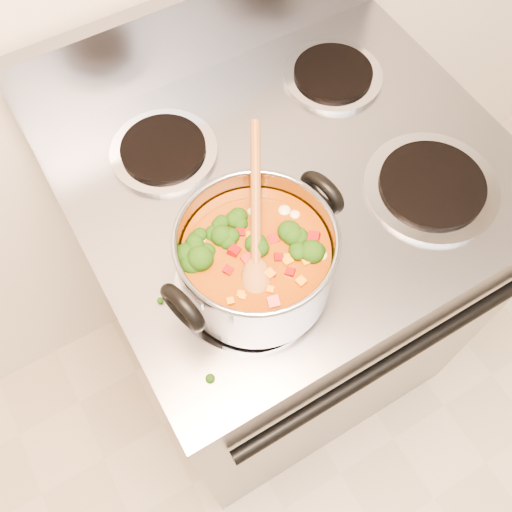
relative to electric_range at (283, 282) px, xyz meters
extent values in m
cube|color=gray|center=(0.00, 0.00, -0.01)|extent=(0.75, 0.65, 0.92)
cube|color=gray|center=(0.00, 0.30, 0.53)|extent=(0.75, 0.03, 0.16)
cylinder|color=black|center=(0.00, -0.34, 0.33)|extent=(0.64, 0.02, 0.02)
cylinder|color=#A5A5AD|center=(-0.18, -0.15, 0.46)|extent=(0.23, 0.23, 0.01)
cylinder|color=black|center=(-0.18, -0.15, 0.46)|extent=(0.18, 0.18, 0.01)
cylinder|color=#A5A5AD|center=(0.18, -0.15, 0.46)|extent=(0.23, 0.23, 0.01)
cylinder|color=black|center=(0.18, -0.15, 0.46)|extent=(0.18, 0.18, 0.01)
cylinder|color=#A5A5AD|center=(-0.18, 0.15, 0.46)|extent=(0.19, 0.19, 0.01)
cylinder|color=black|center=(-0.18, 0.15, 0.46)|extent=(0.15, 0.15, 0.01)
cylinder|color=#A5A5AD|center=(0.18, 0.15, 0.46)|extent=(0.19, 0.19, 0.01)
cylinder|color=black|center=(0.18, 0.15, 0.46)|extent=(0.15, 0.15, 0.01)
cylinder|color=#96969D|center=(-0.17, -0.15, 0.53)|extent=(0.22, 0.22, 0.12)
torus|color=#96969D|center=(-0.17, -0.15, 0.59)|extent=(0.23, 0.23, 0.01)
cylinder|color=#824D0B|center=(-0.17, -0.15, 0.52)|extent=(0.21, 0.21, 0.09)
torus|color=black|center=(-0.29, -0.18, 0.57)|extent=(0.04, 0.08, 0.08)
torus|color=black|center=(-0.04, -0.12, 0.57)|extent=(0.04, 0.08, 0.08)
ellipsoid|color=black|center=(-0.11, -0.14, 0.56)|extent=(0.04, 0.04, 0.03)
ellipsoid|color=black|center=(-0.19, -0.19, 0.56)|extent=(0.04, 0.04, 0.03)
ellipsoid|color=black|center=(-0.23, -0.09, 0.56)|extent=(0.04, 0.04, 0.03)
ellipsoid|color=black|center=(-0.22, -0.09, 0.56)|extent=(0.04, 0.04, 0.03)
ellipsoid|color=black|center=(-0.13, -0.21, 0.56)|extent=(0.04, 0.04, 0.03)
ellipsoid|color=black|center=(-0.19, -0.10, 0.56)|extent=(0.04, 0.04, 0.03)
ellipsoid|color=black|center=(-0.16, -0.10, 0.56)|extent=(0.04, 0.04, 0.03)
ellipsoid|color=black|center=(-0.20, -0.18, 0.56)|extent=(0.04, 0.04, 0.03)
ellipsoid|color=black|center=(-0.17, -0.18, 0.56)|extent=(0.04, 0.04, 0.03)
ellipsoid|color=black|center=(-0.19, -0.14, 0.56)|extent=(0.04, 0.04, 0.03)
ellipsoid|color=#921305|center=(-0.15, -0.21, 0.56)|extent=(0.01, 0.01, 0.01)
ellipsoid|color=#921305|center=(-0.19, -0.16, 0.56)|extent=(0.01, 0.01, 0.01)
ellipsoid|color=#921305|center=(-0.20, -0.19, 0.56)|extent=(0.01, 0.01, 0.01)
ellipsoid|color=#921305|center=(-0.15, -0.13, 0.56)|extent=(0.01, 0.01, 0.01)
ellipsoid|color=#921305|center=(-0.18, -0.10, 0.56)|extent=(0.01, 0.01, 0.01)
ellipsoid|color=#921305|center=(-0.20, -0.08, 0.56)|extent=(0.01, 0.01, 0.01)
ellipsoid|color=#921305|center=(-0.22, -0.11, 0.56)|extent=(0.01, 0.01, 0.01)
ellipsoid|color=#921305|center=(-0.16, -0.20, 0.56)|extent=(0.01, 0.01, 0.01)
ellipsoid|color=#921305|center=(-0.22, -0.18, 0.56)|extent=(0.01, 0.01, 0.01)
ellipsoid|color=#921305|center=(-0.21, -0.18, 0.56)|extent=(0.01, 0.01, 0.01)
ellipsoid|color=#921305|center=(-0.09, -0.20, 0.56)|extent=(0.01, 0.01, 0.01)
ellipsoid|color=#921305|center=(-0.17, -0.17, 0.56)|extent=(0.01, 0.01, 0.01)
ellipsoid|color=#921305|center=(-0.08, -0.16, 0.56)|extent=(0.01, 0.01, 0.01)
ellipsoid|color=#CD6F0B|center=(-0.20, -0.21, 0.56)|extent=(0.01, 0.01, 0.01)
ellipsoid|color=#CD6F0B|center=(-0.15, -0.19, 0.56)|extent=(0.01, 0.01, 0.01)
ellipsoid|color=#CD6F0B|center=(-0.11, -0.22, 0.56)|extent=(0.01, 0.01, 0.01)
ellipsoid|color=#CD6F0B|center=(-0.10, -0.12, 0.56)|extent=(0.01, 0.01, 0.01)
ellipsoid|color=#CD6F0B|center=(-0.14, -0.15, 0.56)|extent=(0.01, 0.01, 0.01)
ellipsoid|color=#CD6F0B|center=(-0.18, -0.16, 0.56)|extent=(0.01, 0.01, 0.01)
ellipsoid|color=#CD6F0B|center=(-0.17, -0.13, 0.56)|extent=(0.01, 0.01, 0.01)
ellipsoid|color=#CD6F0B|center=(-0.22, -0.10, 0.56)|extent=(0.01, 0.01, 0.01)
ellipsoid|color=#CD6F0B|center=(-0.15, -0.20, 0.56)|extent=(0.01, 0.01, 0.01)
ellipsoid|color=#CD6F0B|center=(-0.13, -0.16, 0.56)|extent=(0.01, 0.01, 0.01)
ellipsoid|color=#CD6F0B|center=(-0.17, -0.09, 0.56)|extent=(0.01, 0.01, 0.01)
ellipsoid|color=#CD6F0B|center=(-0.11, -0.19, 0.56)|extent=(0.01, 0.01, 0.01)
ellipsoid|color=#C2B885|center=(-0.19, -0.07, 0.56)|extent=(0.02, 0.02, 0.01)
ellipsoid|color=#C2B885|center=(-0.14, -0.18, 0.56)|extent=(0.02, 0.02, 0.01)
ellipsoid|color=#C2B885|center=(-0.20, -0.12, 0.56)|extent=(0.02, 0.02, 0.01)
ellipsoid|color=#C2B885|center=(-0.15, -0.16, 0.56)|extent=(0.02, 0.02, 0.01)
ellipsoid|color=#C2B885|center=(-0.22, -0.09, 0.56)|extent=(0.02, 0.02, 0.01)
ellipsoid|color=#C2B885|center=(-0.08, -0.14, 0.56)|extent=(0.02, 0.02, 0.01)
ellipsoid|color=olive|center=(-0.19, -0.19, 0.56)|extent=(0.07, 0.08, 0.03)
cylinder|color=olive|center=(-0.13, -0.09, 0.59)|extent=(0.13, 0.21, 0.07)
ellipsoid|color=black|center=(-0.25, -0.03, 0.46)|extent=(0.01, 0.01, 0.01)
ellipsoid|color=black|center=(-0.35, -0.14, 0.46)|extent=(0.01, 0.01, 0.01)
camera|label=1|loc=(-0.36, -0.48, 1.25)|focal=40.00mm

